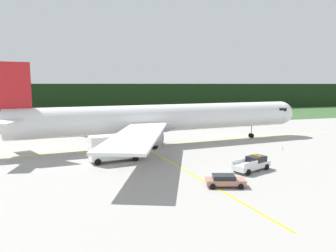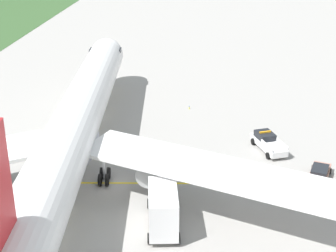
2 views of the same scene
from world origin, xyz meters
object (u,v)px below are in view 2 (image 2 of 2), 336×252
airliner (74,128)px  catering_truck (163,206)px  staff_car (320,172)px  ops_pickup_truck (268,142)px

airliner → catering_truck: airliner is taller
airliner → catering_truck: bearing=-133.5°
airliner → catering_truck: (-9.51, -10.01, -2.75)m
airliner → staff_car: airliner is taller
ops_pickup_truck → staff_car: bearing=-143.7°
staff_car → ops_pickup_truck: bearing=36.3°
ops_pickup_truck → airliner: bearing=108.4°
ops_pickup_truck → catering_truck: catering_truck is taller
airliner → staff_car: 25.22m
ops_pickup_truck → catering_truck: size_ratio=0.81×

